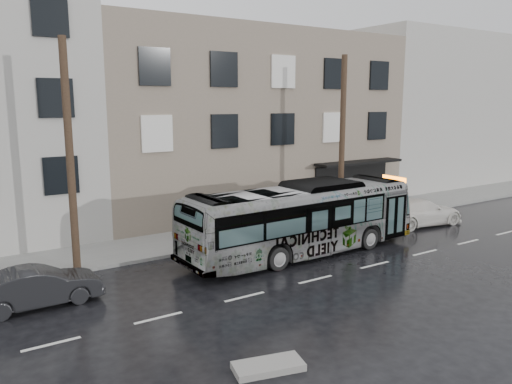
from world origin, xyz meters
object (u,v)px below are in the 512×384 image
at_px(bus, 302,219).
at_px(dark_sedan, 38,287).
at_px(white_sedan, 419,212).
at_px(utility_pole_rear, 70,157).
at_px(sign_post, 355,200).
at_px(utility_pole_front, 342,142).

xyz_separation_m(bus, dark_sedan, (-10.96, 0.17, -0.94)).
relative_size(bus, white_sedan, 2.24).
xyz_separation_m(utility_pole_rear, white_sedan, (17.88, -2.19, -3.90)).
xyz_separation_m(white_sedan, dark_sedan, (-19.76, -0.54, -0.08)).
height_order(sign_post, bus, bus).
relative_size(utility_pole_front, bus, 0.78).
bearing_deg(utility_pole_rear, white_sedan, -6.99).
height_order(utility_pole_rear, dark_sedan, utility_pole_rear).
height_order(sign_post, dark_sedan, sign_post).
distance_m(utility_pole_front, utility_pole_rear, 14.00).
bearing_deg(utility_pole_front, white_sedan, -29.47).
xyz_separation_m(utility_pole_front, white_sedan, (3.88, -2.19, -3.90)).
bearing_deg(utility_pole_rear, bus, -17.72).
bearing_deg(sign_post, utility_pole_rear, 180.00).
height_order(utility_pole_front, dark_sedan, utility_pole_front).
distance_m(bus, white_sedan, 8.87).
height_order(utility_pole_rear, bus, utility_pole_rear).
xyz_separation_m(utility_pole_front, sign_post, (1.10, 0.00, -3.30)).
height_order(utility_pole_rear, white_sedan, utility_pole_rear).
bearing_deg(utility_pole_front, sign_post, 0.00).
height_order(bus, dark_sedan, bus).
bearing_deg(sign_post, bus, -154.26).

